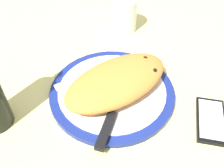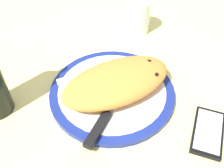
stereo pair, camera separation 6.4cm
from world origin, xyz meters
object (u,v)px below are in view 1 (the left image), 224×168
object	(u,v)px
fork	(79,79)
knife	(110,120)
calzone	(117,81)
smartphone	(211,120)
plate	(112,92)
water_glass	(124,17)

from	to	relation	value
fork	knife	bearing A→B (deg)	82.83
calzone	smartphone	world-z (taller)	calzone
plate	water_glass	bearing A→B (deg)	-136.10
plate	knife	world-z (taller)	knife
calzone	water_glass	xyz separation A→B (cm)	(-19.82, -20.57, -0.01)
calzone	fork	size ratio (longest dim) A/B	1.71
calzone	plate	bearing A→B (deg)	-27.65
fork	knife	size ratio (longest dim) A/B	0.85
fork	smartphone	world-z (taller)	fork
plate	water_glass	xyz separation A→B (cm)	(-20.83, -20.04, 3.62)
calzone	fork	xyz separation A→B (cm)	(5.38, -8.37, -2.57)
smartphone	calzone	bearing A→B (deg)	-60.48
calzone	knife	world-z (taller)	calzone
smartphone	water_glass	xyz separation A→B (cm)	(-8.49, -40.58, 3.87)
knife	water_glass	distance (cm)	38.52
knife	water_glass	size ratio (longest dim) A/B	1.88
knife	plate	bearing A→B (deg)	-130.88
plate	smartphone	xyz separation A→B (cm)	(-12.34, 20.54, -0.24)
plate	smartphone	distance (cm)	23.96
plate	fork	xyz separation A→B (cm)	(4.37, -7.84, 1.07)
plate	water_glass	distance (cm)	29.13
calzone	knife	distance (cm)	10.16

